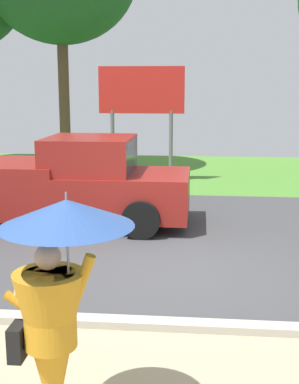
% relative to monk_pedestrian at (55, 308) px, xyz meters
% --- Properties ---
extents(ground_plane, '(40.00, 22.00, 0.20)m').
position_rel_monk_pedestrian_xyz_m(ground_plane, '(0.63, 6.99, -1.19)').
color(ground_plane, '#424244').
extents(monk_pedestrian, '(1.12, 1.09, 2.13)m').
position_rel_monk_pedestrian_xyz_m(monk_pedestrian, '(0.00, 0.00, 0.00)').
color(monk_pedestrian, orange).
rests_on(monk_pedestrian, ground_plane).
extents(pickup_truck, '(5.20, 2.28, 1.88)m').
position_rel_monk_pedestrian_xyz_m(pickup_truck, '(-1.62, 6.87, -0.27)').
color(pickup_truck, maroon).
rests_on(pickup_truck, ground_plane).
extents(roadside_billboard, '(2.60, 0.12, 3.50)m').
position_rel_monk_pedestrian_xyz_m(roadside_billboard, '(-0.63, 11.99, 1.41)').
color(roadside_billboard, slate).
rests_on(roadside_billboard, ground_plane).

